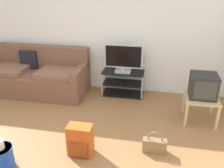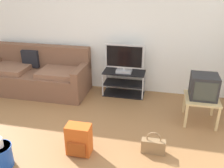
% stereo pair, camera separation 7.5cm
% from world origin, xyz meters
% --- Properties ---
extents(ground_plane, '(9.00, 9.80, 0.02)m').
position_xyz_m(ground_plane, '(0.00, 0.00, -0.01)').
color(ground_plane, olive).
extents(wall_back, '(9.00, 0.10, 2.70)m').
position_xyz_m(wall_back, '(0.00, 2.45, 1.35)').
color(wall_back, white).
rests_on(wall_back, ground_plane).
extents(couch, '(2.12, 0.87, 0.92)m').
position_xyz_m(couch, '(-1.07, 1.95, 0.34)').
color(couch, brown).
rests_on(couch, ground_plane).
extents(tv_stand, '(0.83, 0.40, 0.49)m').
position_xyz_m(tv_stand, '(0.72, 2.15, 0.25)').
color(tv_stand, black).
rests_on(tv_stand, ground_plane).
extents(flat_tv, '(0.75, 0.22, 0.56)m').
position_xyz_m(flat_tv, '(0.72, 2.13, 0.77)').
color(flat_tv, '#B2B2B7').
rests_on(flat_tv, tv_stand).
extents(side_table, '(0.53, 0.53, 0.43)m').
position_xyz_m(side_table, '(2.13, 1.41, 0.37)').
color(side_table, tan).
rests_on(side_table, ground_plane).
extents(crt_tv, '(0.41, 0.39, 0.39)m').
position_xyz_m(crt_tv, '(2.13, 1.42, 0.63)').
color(crt_tv, '#232326').
rests_on(crt_tv, side_table).
extents(backpack, '(0.33, 0.27, 0.44)m').
position_xyz_m(backpack, '(0.44, 0.22, 0.21)').
color(backpack, '#CC561E').
rests_on(backpack, ground_plane).
extents(handbag, '(0.33, 0.11, 0.33)m').
position_xyz_m(handbag, '(1.42, 0.43, 0.11)').
color(handbag, olive).
rests_on(handbag, ground_plane).
extents(cleaning_bucket, '(0.31, 0.31, 0.42)m').
position_xyz_m(cleaning_bucket, '(-0.45, -0.24, 0.18)').
color(cleaning_bucket, blue).
rests_on(cleaning_bucket, ground_plane).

